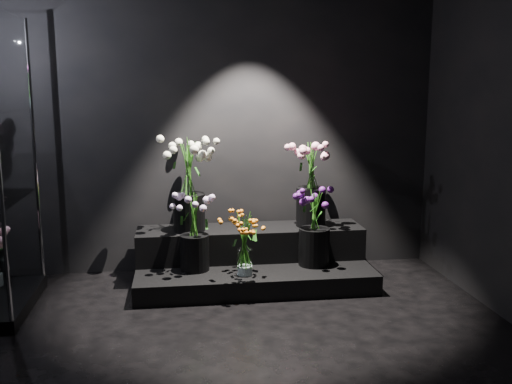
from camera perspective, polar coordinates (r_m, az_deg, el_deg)
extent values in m
plane|color=black|center=(3.45, -2.29, -17.77)|extent=(4.00, 4.00, 0.00)
plane|color=black|center=(5.04, -4.62, 7.81)|extent=(4.00, 0.00, 4.00)
plane|color=black|center=(1.09, 7.35, -2.14)|extent=(4.00, 0.00, 4.00)
cube|color=black|center=(4.84, -0.24, -8.22)|extent=(1.95, 0.86, 0.16)
cube|color=black|center=(4.98, -0.57, -5.07)|extent=(1.95, 0.43, 0.27)
cylinder|color=white|center=(4.54, -1.13, -7.02)|extent=(0.13, 0.13, 0.21)
cylinder|color=black|center=(4.67, -6.15, -6.04)|extent=(0.23, 0.23, 0.29)
cylinder|color=black|center=(4.80, 5.82, -5.46)|extent=(0.26, 0.26, 0.31)
cylinder|color=black|center=(4.84, -6.71, -2.02)|extent=(0.27, 0.27, 0.32)
cylinder|color=black|center=(4.99, 5.50, -1.49)|extent=(0.26, 0.26, 0.34)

